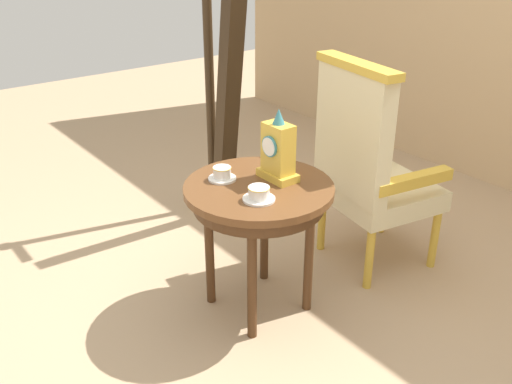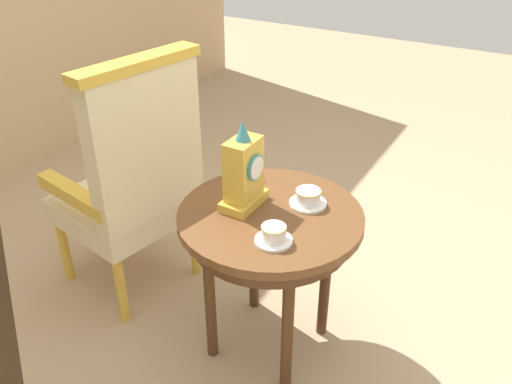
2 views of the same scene
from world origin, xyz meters
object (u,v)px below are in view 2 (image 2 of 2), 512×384
side_table (270,231)px  teacup_right (308,198)px  mantel_clock (244,173)px  armchair (134,178)px  teacup_left (274,235)px

side_table → teacup_right: (0.12, -0.09, 0.11)m
mantel_clock → armchair: 0.62m
side_table → teacup_left: (-0.15, -0.10, 0.11)m
mantel_clock → armchair: (0.04, 0.58, -0.20)m
teacup_right → mantel_clock: bearing=120.9°
side_table → armchair: size_ratio=0.60×
side_table → mantel_clock: size_ratio=2.04×
armchair → teacup_right: bearing=-83.7°
teacup_left → teacup_right: (0.27, 0.00, -0.00)m
teacup_left → mantel_clock: size_ratio=0.39×
mantel_clock → teacup_left: bearing=-125.8°
side_table → armchair: armchair is taller
teacup_left → teacup_right: 0.27m
mantel_clock → side_table: bearing=-88.9°
side_table → teacup_right: bearing=-37.9°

